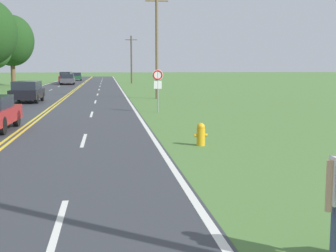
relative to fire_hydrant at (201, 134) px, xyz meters
name	(u,v)px	position (x,y,z in m)	size (l,w,h in m)	color
fire_hydrant	(201,134)	(0.00, 0.00, 0.00)	(0.44, 0.28, 0.75)	gold
traffic_sign	(158,80)	(-0.19, 11.24, 1.42)	(0.60, 0.10, 2.40)	gray
utility_pole_midground	(157,45)	(0.98, 22.52, 3.91)	(1.80, 0.24, 8.28)	brown
utility_pole_far	(131,59)	(0.78, 56.61, 3.34)	(1.80, 0.24, 7.14)	brown
tree_left_verge	(12,41)	(-15.49, 50.61, 5.59)	(5.88, 5.88, 9.37)	brown
car_black_hatchback_approaching	(27,91)	(-8.72, 19.85, 0.44)	(1.97, 4.11, 1.52)	black
car_dark_grey_sedan_mid_near	(68,79)	(-8.51, 53.17, 0.40)	(2.09, 4.89, 1.52)	black
car_maroon_suv_mid_far	(66,77)	(-9.21, 58.97, 0.55)	(1.87, 4.48, 1.73)	black
car_dark_green_sedan_receding	(77,76)	(-8.38, 72.26, 0.37)	(1.92, 4.45, 1.45)	black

